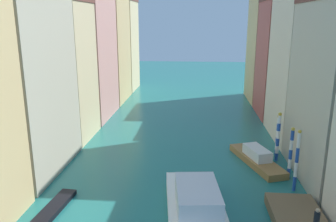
{
  "coord_description": "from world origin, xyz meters",
  "views": [
    {
      "loc": [
        1.55,
        -15.05,
        13.3
      ],
      "look_at": [
        -2.21,
        29.31,
        1.5
      ],
      "focal_mm": 36.28,
      "sensor_mm": 36.0,
      "label": 1
    }
  ],
  "objects_px": {
    "mooring_pole_0": "(297,160)",
    "motorboat_0": "(257,158)",
    "mooring_pole_2": "(278,136)",
    "mooring_pole_3": "(278,135)",
    "vaporetto_white": "(197,213)",
    "mooring_pole_1": "(291,152)",
    "person_on_dock": "(316,220)"
  },
  "relations": [
    {
      "from": "mooring_pole_0",
      "to": "mooring_pole_1",
      "type": "bearing_deg",
      "value": 85.58
    },
    {
      "from": "mooring_pole_1",
      "to": "mooring_pole_2",
      "type": "height_order",
      "value": "mooring_pole_2"
    },
    {
      "from": "mooring_pole_2",
      "to": "mooring_pole_3",
      "type": "relative_size",
      "value": 1.14
    },
    {
      "from": "motorboat_0",
      "to": "mooring_pole_2",
      "type": "bearing_deg",
      "value": 24.27
    },
    {
      "from": "mooring_pole_0",
      "to": "motorboat_0",
      "type": "relative_size",
      "value": 0.64
    },
    {
      "from": "mooring_pole_0",
      "to": "vaporetto_white",
      "type": "bearing_deg",
      "value": -144.05
    },
    {
      "from": "mooring_pole_2",
      "to": "mooring_pole_3",
      "type": "distance_m",
      "value": 1.32
    },
    {
      "from": "mooring_pole_1",
      "to": "mooring_pole_2",
      "type": "bearing_deg",
      "value": 93.57
    },
    {
      "from": "person_on_dock",
      "to": "vaporetto_white",
      "type": "distance_m",
      "value": 7.37
    },
    {
      "from": "person_on_dock",
      "to": "mooring_pole_2",
      "type": "xyz_separation_m",
      "value": [
        0.5,
        12.88,
        1.01
      ]
    },
    {
      "from": "mooring_pole_0",
      "to": "mooring_pole_1",
      "type": "distance_m",
      "value": 2.46
    },
    {
      "from": "mooring_pole_0",
      "to": "motorboat_0",
      "type": "xyz_separation_m",
      "value": [
        -2.12,
        5.27,
        -2.07
      ]
    },
    {
      "from": "vaporetto_white",
      "to": "mooring_pole_0",
      "type": "bearing_deg",
      "value": 35.95
    },
    {
      "from": "mooring_pole_0",
      "to": "mooring_pole_2",
      "type": "relative_size",
      "value": 1.06
    },
    {
      "from": "mooring_pole_0",
      "to": "mooring_pole_2",
      "type": "height_order",
      "value": "mooring_pole_0"
    },
    {
      "from": "mooring_pole_0",
      "to": "motorboat_0",
      "type": "bearing_deg",
      "value": 111.94
    },
    {
      "from": "vaporetto_white",
      "to": "motorboat_0",
      "type": "bearing_deg",
      "value": 62.45
    },
    {
      "from": "mooring_pole_2",
      "to": "vaporetto_white",
      "type": "xyz_separation_m",
      "value": [
        -7.78,
        -11.88,
        -1.5
      ]
    },
    {
      "from": "person_on_dock",
      "to": "mooring_pole_2",
      "type": "height_order",
      "value": "mooring_pole_2"
    },
    {
      "from": "person_on_dock",
      "to": "mooring_pole_3",
      "type": "bearing_deg",
      "value": 86.98
    },
    {
      "from": "person_on_dock",
      "to": "mooring_pole_3",
      "type": "height_order",
      "value": "mooring_pole_3"
    },
    {
      "from": "mooring_pole_1",
      "to": "person_on_dock",
      "type": "bearing_deg",
      "value": -94.6
    },
    {
      "from": "mooring_pole_1",
      "to": "vaporetto_white",
      "type": "bearing_deg",
      "value": -134.67
    },
    {
      "from": "person_on_dock",
      "to": "mooring_pole_3",
      "type": "relative_size",
      "value": 0.35
    },
    {
      "from": "mooring_pole_0",
      "to": "mooring_pole_2",
      "type": "bearing_deg",
      "value": 90.44
    },
    {
      "from": "person_on_dock",
      "to": "mooring_pole_1",
      "type": "bearing_deg",
      "value": 85.4
    },
    {
      "from": "mooring_pole_2",
      "to": "vaporetto_white",
      "type": "height_order",
      "value": "mooring_pole_2"
    },
    {
      "from": "vaporetto_white",
      "to": "motorboat_0",
      "type": "xyz_separation_m",
      "value": [
        5.71,
        10.94,
        -0.44
      ]
    },
    {
      "from": "mooring_pole_2",
      "to": "mooring_pole_3",
      "type": "bearing_deg",
      "value": 78.92
    },
    {
      "from": "vaporetto_white",
      "to": "mooring_pole_3",
      "type": "bearing_deg",
      "value": 58.57
    },
    {
      "from": "mooring_pole_1",
      "to": "mooring_pole_3",
      "type": "distance_m",
      "value": 5.03
    },
    {
      "from": "mooring_pole_1",
      "to": "mooring_pole_3",
      "type": "xyz_separation_m",
      "value": [
        0.01,
        5.03,
        -0.15
      ]
    }
  ]
}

